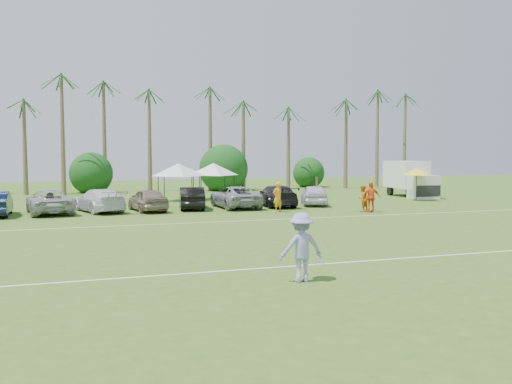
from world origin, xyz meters
name	(u,v)px	position (x,y,z in m)	size (l,w,h in m)	color
ground	(372,275)	(0.00, 0.00, 0.00)	(120.00, 120.00, 0.00)	#3B5D1C
field_lines	(275,237)	(0.00, 8.00, 0.01)	(80.00, 12.10, 0.01)	white
palm_tree_2	(16,86)	(-12.00, 38.00, 9.21)	(2.40, 2.40, 10.90)	brown
palm_tree_3	(66,78)	(-8.00, 38.00, 10.06)	(2.40, 2.40, 11.90)	brown
palm_tree_4	(113,109)	(-4.00, 38.00, 7.48)	(2.40, 2.40, 8.90)	brown
palm_tree_5	(158,101)	(0.00, 38.00, 8.35)	(2.40, 2.40, 9.90)	brown
palm_tree_6	(201,93)	(4.00, 38.00, 9.21)	(2.40, 2.40, 10.90)	brown
palm_tree_7	(241,85)	(8.00, 38.00, 10.06)	(2.40, 2.40, 11.90)	brown
palm_tree_8	(290,113)	(13.00, 38.00, 7.48)	(2.40, 2.40, 8.90)	brown
palm_tree_9	(335,106)	(18.00, 38.00, 8.35)	(2.40, 2.40, 9.90)	brown
palm_tree_10	(378,99)	(23.00, 38.00, 9.21)	(2.40, 2.40, 10.90)	brown
palm_tree_11	(411,92)	(27.00, 38.00, 10.06)	(2.40, 2.40, 11.90)	brown
bush_tree_1	(91,173)	(-6.00, 39.00, 1.80)	(4.00, 4.00, 4.00)	brown
bush_tree_2	(219,171)	(6.00, 39.00, 1.80)	(4.00, 4.00, 4.00)	brown
bush_tree_3	(312,170)	(16.00, 39.00, 1.80)	(4.00, 4.00, 4.00)	brown
sideline_player_a	(278,197)	(3.85, 17.64, 0.92)	(0.67, 0.44, 1.85)	orange
sideline_player_b	(362,198)	(8.85, 16.15, 0.82)	(0.80, 0.62, 1.64)	orange
sideline_player_c	(371,197)	(9.14, 15.61, 0.93)	(1.09, 0.45, 1.86)	#F0551A
box_truck	(410,178)	(18.38, 25.15, 1.56)	(2.65, 5.82, 2.91)	silver
canopy_tent_left	(178,164)	(-0.31, 27.35, 2.80)	(4.04, 4.04, 3.27)	black
canopy_tent_right	(213,163)	(2.65, 28.40, 2.79)	(4.02, 4.02, 3.26)	black
market_umbrella	(417,172)	(16.68, 21.85, 2.18)	(2.18, 2.18, 2.43)	black
frisbee_player	(301,247)	(-2.31, -0.05, 0.98)	(1.27, 0.75, 1.95)	#8F8EC9
parked_car_2	(49,202)	(-9.29, 21.12, 0.71)	(2.36, 5.12, 1.42)	#AAACAF
parked_car_3	(99,200)	(-6.43, 21.22, 0.71)	(1.99, 4.91, 1.42)	white
parked_car_4	(148,200)	(-3.57, 20.70, 0.71)	(1.68, 4.18, 1.42)	gray
parked_car_5	(192,198)	(-0.71, 21.16, 0.71)	(1.51, 4.32, 1.42)	black
parked_car_6	(235,197)	(2.15, 20.97, 0.71)	(2.36, 5.12, 1.42)	#989CA1
parked_car_7	(276,196)	(5.02, 21.02, 0.71)	(1.99, 4.91, 1.42)	black
parked_car_8	(314,195)	(7.88, 21.06, 0.71)	(1.68, 4.18, 1.42)	silver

